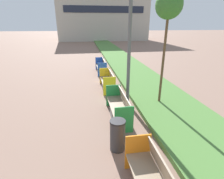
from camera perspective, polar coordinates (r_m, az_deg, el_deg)
planter_grass_strip at (r=11.08m, az=9.50°, el=3.36°), size 2.80×120.00×0.18m
building_backdrop at (r=39.97m, az=-3.21°, el=23.52°), size 17.85×8.78×10.52m
bench_green_frame at (r=6.60m, az=2.26°, el=-6.16°), size 0.65×2.12×0.94m
bench_yellow_frame at (r=9.46m, az=-1.43°, el=2.33°), size 0.65×1.89×0.94m
bench_blue_frame at (r=12.69m, az=-3.49°, el=7.13°), size 0.65×2.05×0.94m
litter_bin at (r=4.99m, az=1.81°, el=-14.68°), size 0.44×0.44×0.92m
sapling_tree_near at (r=7.28m, az=18.05°, el=24.12°), size 0.99×0.99×4.47m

